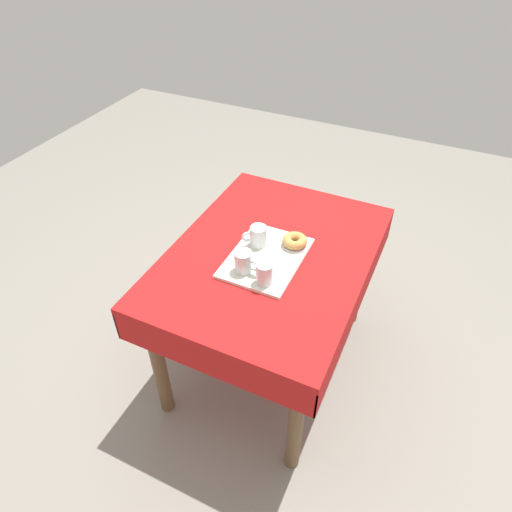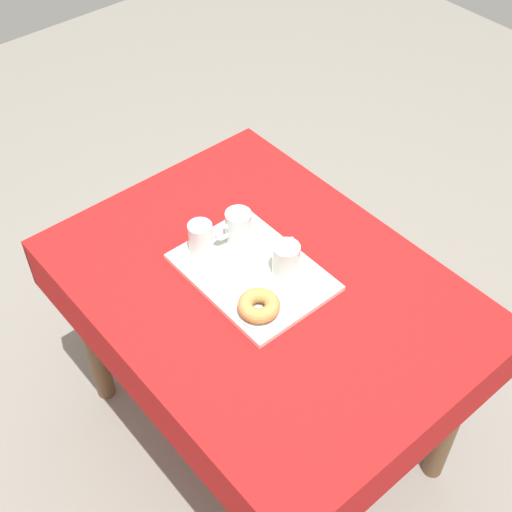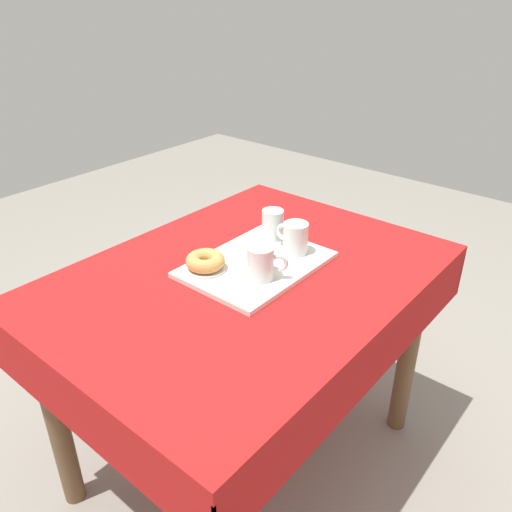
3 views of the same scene
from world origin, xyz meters
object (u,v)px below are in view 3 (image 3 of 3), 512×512
at_px(serving_tray, 255,264).
at_px(tea_mug_right, 295,239).
at_px(dining_table, 246,307).
at_px(tea_mug_left, 261,264).
at_px(water_glass_near, 273,226).
at_px(sugar_donut_left, 205,261).
at_px(donut_plate_left, 206,268).

relative_size(serving_tray, tea_mug_right, 3.63).
height_order(dining_table, tea_mug_left, tea_mug_left).
distance_m(water_glass_near, sugar_donut_left, 0.27).
relative_size(serving_tray, tea_mug_left, 3.97).
bearing_deg(tea_mug_left, donut_plate_left, -67.02).
bearing_deg(serving_tray, tea_mug_right, 156.73).
distance_m(dining_table, tea_mug_left, 0.19).
xyz_separation_m(dining_table, sugar_donut_left, (0.08, -0.08, 0.16)).
height_order(serving_tray, tea_mug_left, tea_mug_left).
bearing_deg(tea_mug_right, serving_tray, -23.27).
xyz_separation_m(serving_tray, tea_mug_left, (0.06, 0.07, 0.05)).
relative_size(water_glass_near, donut_plate_left, 0.82).
bearing_deg(sugar_donut_left, donut_plate_left, 0.00).
bearing_deg(tea_mug_right, sugar_donut_left, -28.27).
distance_m(water_glass_near, donut_plate_left, 0.28).
relative_size(dining_table, water_glass_near, 12.00).
height_order(dining_table, tea_mug_right, tea_mug_right).
height_order(dining_table, water_glass_near, water_glass_near).
bearing_deg(tea_mug_right, dining_table, -16.02).
relative_size(serving_tray, sugar_donut_left, 3.73).
relative_size(dining_table, tea_mug_right, 10.11).
bearing_deg(water_glass_near, tea_mug_left, 30.94).
bearing_deg(serving_tray, water_glass_near, -159.73).
relative_size(serving_tray, water_glass_near, 4.30).
distance_m(tea_mug_right, donut_plate_left, 0.28).
bearing_deg(serving_tray, dining_table, 4.34).
bearing_deg(tea_mug_left, serving_tray, -130.32).
bearing_deg(sugar_donut_left, tea_mug_left, 112.98).
bearing_deg(tea_mug_left, water_glass_near, -149.06).
xyz_separation_m(dining_table, serving_tray, (-0.05, -0.00, 0.12)).
bearing_deg(tea_mug_right, donut_plate_left, -28.27).
bearing_deg(dining_table, water_glass_near, -163.36).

